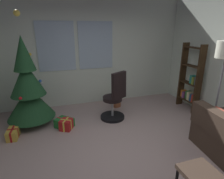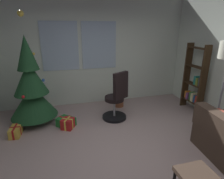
% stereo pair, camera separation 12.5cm
% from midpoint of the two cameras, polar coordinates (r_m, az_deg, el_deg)
% --- Properties ---
extents(ground_plane, '(4.97, 5.12, 0.10)m').
position_cam_midpoint_polar(ground_plane, '(3.24, 3.11, -21.43)').
color(ground_plane, '#AE9690').
extents(wall_back_with_windows, '(4.97, 0.12, 2.87)m').
position_cam_midpoint_polar(wall_back_with_windows, '(5.03, -7.47, 11.74)').
color(wall_back_with_windows, silver).
rests_on(wall_back_with_windows, ground_plane).
extents(footstool, '(0.42, 0.41, 0.41)m').
position_cam_midpoint_polar(footstool, '(2.62, 24.22, -23.08)').
color(footstool, '#3F3025').
rests_on(footstool, ground_plane).
extents(holiday_tree, '(0.99, 0.99, 2.34)m').
position_cam_midpoint_polar(holiday_tree, '(4.29, -25.16, -0.08)').
color(holiday_tree, '#4C331E').
rests_on(holiday_tree, ground_plane).
extents(gift_box_red, '(0.31, 0.31, 0.23)m').
position_cam_midpoint_polar(gift_box_red, '(4.05, -14.83, -10.41)').
color(gift_box_red, red).
rests_on(gift_box_red, ground_plane).
extents(gift_box_green, '(0.44, 0.44, 0.19)m').
position_cam_midpoint_polar(gift_box_green, '(4.15, -15.34, -9.95)').
color(gift_box_green, '#1E722D').
rests_on(gift_box_green, ground_plane).
extents(gift_box_gold, '(0.21, 0.34, 0.19)m').
position_cam_midpoint_polar(gift_box_gold, '(4.15, -29.01, -11.82)').
color(gift_box_gold, gold).
rests_on(gift_box_gold, ground_plane).
extents(office_chair, '(0.57, 0.58, 1.13)m').
position_cam_midpoint_polar(office_chair, '(4.19, -0.08, -3.55)').
color(office_chair, black).
rests_on(office_chair, ground_plane).
extents(bookshelf, '(0.18, 0.64, 1.67)m').
position_cam_midpoint_polar(bookshelf, '(5.03, 22.36, 2.31)').
color(bookshelf, '#362413').
rests_on(bookshelf, ground_plane).
extents(potted_plant, '(0.32, 0.39, 0.61)m').
position_cam_midpoint_polar(potted_plant, '(4.98, 0.61, -2.54)').
color(potted_plant, brown).
rests_on(potted_plant, ground_plane).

